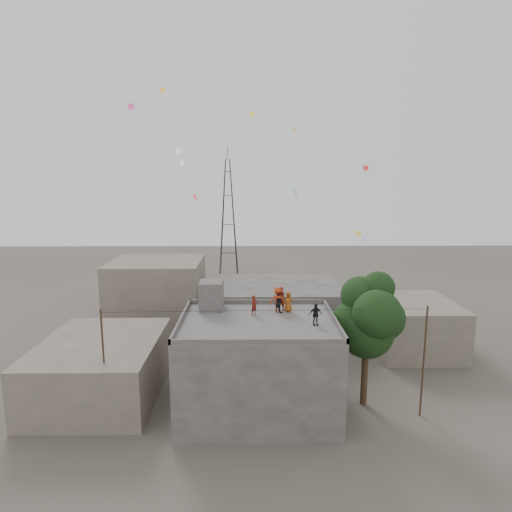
{
  "coord_description": "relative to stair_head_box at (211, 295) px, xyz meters",
  "views": [
    {
      "loc": [
        -0.4,
        -26.3,
        15.13
      ],
      "look_at": [
        -0.09,
        2.05,
        9.99
      ],
      "focal_mm": 30.0,
      "sensor_mm": 36.0,
      "label": 1
    }
  ],
  "objects": [
    {
      "name": "kites",
      "position": [
        3.64,
        4.83,
        9.16
      ],
      "size": [
        18.12,
        11.33,
        12.35
      ],
      "color": "red",
      "rests_on": "ground"
    },
    {
      "name": "neighbor_north",
      "position": [
        5.2,
        11.4,
        -4.6
      ],
      "size": [
        12.0,
        9.0,
        5.0
      ],
      "primitive_type": "cube",
      "color": "#464341",
      "rests_on": "ground"
    },
    {
      "name": "person_dark_child",
      "position": [
        4.63,
        -0.72,
        -0.31
      ],
      "size": [
        0.85,
        0.83,
        1.38
      ],
      "primitive_type": "imported",
      "rotation": [
        0.0,
        0.0,
        2.46
      ],
      "color": "black",
      "rests_on": "main_building"
    },
    {
      "name": "neighbor_west",
      "position": [
        -7.8,
        -0.6,
        -5.1
      ],
      "size": [
        8.0,
        10.0,
        4.0
      ],
      "primitive_type": "cube",
      "color": "#655D50",
      "rests_on": "ground"
    },
    {
      "name": "neighbor_east",
      "position": [
        17.2,
        7.4,
        -4.9
      ],
      "size": [
        7.0,
        8.0,
        4.4
      ],
      "primitive_type": "cube",
      "color": "#655D50",
      "rests_on": "ground"
    },
    {
      "name": "ground",
      "position": [
        3.2,
        -2.6,
        -7.1
      ],
      "size": [
        140.0,
        140.0,
        0.0
      ],
      "primitive_type": "plane",
      "color": "#48433B",
      "rests_on": "ground"
    },
    {
      "name": "utility_line",
      "position": [
        3.7,
        -3.85,
        -3.27
      ],
      "size": [
        20.12,
        0.62,
        7.4
      ],
      "color": "black",
      "rests_on": "ground"
    },
    {
      "name": "person_red_adult",
      "position": [
        4.85,
        -0.34,
        -0.15
      ],
      "size": [
        0.69,
        0.53,
        1.69
      ],
      "primitive_type": "imported",
      "rotation": [
        0.0,
        0.0,
        2.91
      ],
      "color": "maroon",
      "rests_on": "main_building"
    },
    {
      "name": "person_red_child",
      "position": [
        2.97,
        -1.33,
        -0.33
      ],
      "size": [
        0.57,
        0.58,
        1.35
      ],
      "primitive_type": "imported",
      "rotation": [
        0.0,
        0.0,
        0.8
      ],
      "color": "maroon",
      "rests_on": "main_building"
    },
    {
      "name": "parapet",
      "position": [
        3.2,
        -2.6,
        -0.85
      ],
      "size": [
        10.0,
        8.0,
        0.3
      ],
      "color": "#464341",
      "rests_on": "main_building"
    },
    {
      "name": "person_orange_adult",
      "position": [
        4.59,
        -0.7,
        -0.13
      ],
      "size": [
        1.16,
        0.72,
        1.74
      ],
      "primitive_type": "imported",
      "rotation": [
        0.0,
        0.0,
        -3.21
      ],
      "color": "#B93515",
      "rests_on": "main_building"
    },
    {
      "name": "tree",
      "position": [
        10.57,
        -2.0,
        -1.0
      ],
      "size": [
        4.9,
        4.6,
        9.1
      ],
      "color": "black",
      "rests_on": "ground"
    },
    {
      "name": "stair_head_box",
      "position": [
        0.0,
        0.0,
        0.0
      ],
      "size": [
        1.6,
        1.8,
        2.0
      ],
      "primitive_type": "cube",
      "color": "#464341",
      "rests_on": "main_building"
    },
    {
      "name": "person_dark_adult",
      "position": [
        6.78,
        -3.43,
        -0.3
      ],
      "size": [
        0.87,
        0.5,
        1.4
      ],
      "primitive_type": "imported",
      "rotation": [
        0.0,
        0.0,
        0.21
      ],
      "color": "black",
      "rests_on": "main_building"
    },
    {
      "name": "main_building",
      "position": [
        3.2,
        -2.6,
        -4.05
      ],
      "size": [
        10.0,
        8.0,
        6.1
      ],
      "color": "#464341",
      "rests_on": "ground"
    },
    {
      "name": "neighbor_northwest",
      "position": [
        -6.8,
        13.4,
        -3.6
      ],
      "size": [
        9.0,
        8.0,
        7.0
      ],
      "primitive_type": "cube",
      "color": "#655D50",
      "rests_on": "ground"
    },
    {
      "name": "transmission_tower",
      "position": [
        -0.8,
        37.4,
        1.97
      ],
      "size": [
        2.97,
        2.97,
        20.01
      ],
      "color": "black",
      "rests_on": "ground"
    },
    {
      "name": "person_orange_child",
      "position": [
        5.32,
        -0.64,
        -0.3
      ],
      "size": [
        0.73,
        0.53,
        1.4
      ],
      "primitive_type": "imported",
      "rotation": [
        0.0,
        0.0,
        -0.12
      ],
      "color": "#9F4E12",
      "rests_on": "main_building"
    }
  ]
}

